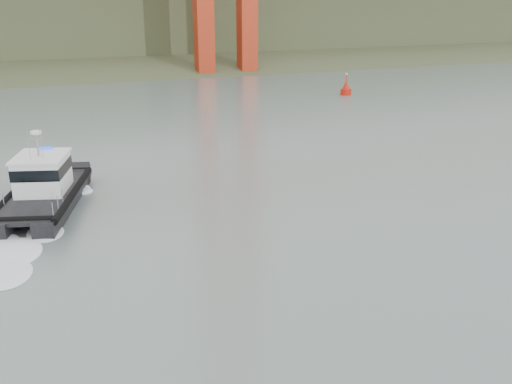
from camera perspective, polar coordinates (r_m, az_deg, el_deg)
ground at (r=29.38m, az=2.74°, el=-8.61°), size 400.00×400.00×0.00m
headlands at (r=149.71m, az=-17.84°, el=15.83°), size 500.00×105.36×27.12m
patrol_boat at (r=40.91m, az=-20.53°, el=0.40°), size 7.07×11.88×5.43m
nav_buoy at (r=83.45m, az=8.99°, el=10.16°), size 1.57×1.57×3.27m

